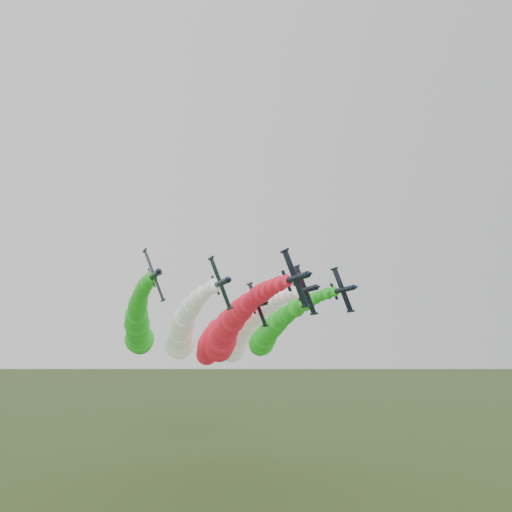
# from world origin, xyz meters

# --- Properties ---
(jet_lead) EXTENTS (13.28, 75.40, 19.04)m
(jet_lead) POSITION_xyz_m (13.48, 46.04, 39.84)
(jet_lead) COLOR black
(jet_lead) RESTS_ON ground
(jet_inner_left) EXTENTS (12.93, 75.05, 18.69)m
(jet_inner_left) POSITION_xyz_m (4.70, 57.60, 40.28)
(jet_inner_left) COLOR black
(jet_inner_left) RESTS_ON ground
(jet_inner_right) EXTENTS (13.41, 75.53, 19.18)m
(jet_inner_right) POSITION_xyz_m (21.27, 58.09, 39.69)
(jet_inner_right) COLOR black
(jet_inner_right) RESTS_ON ground
(jet_outer_left) EXTENTS (13.06, 75.18, 18.82)m
(jet_outer_left) POSITION_xyz_m (-5.96, 63.19, 41.63)
(jet_outer_left) COLOR black
(jet_outer_left) RESTS_ON ground
(jet_outer_right) EXTENTS (12.85, 74.97, 18.61)m
(jet_outer_right) POSITION_xyz_m (32.77, 63.88, 41.01)
(jet_outer_right) COLOR black
(jet_outer_right) RESTS_ON ground
(jet_trail) EXTENTS (12.97, 75.09, 18.74)m
(jet_trail) POSITION_xyz_m (16.94, 70.73, 38.42)
(jet_trail) COLOR black
(jet_trail) RESTS_ON ground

